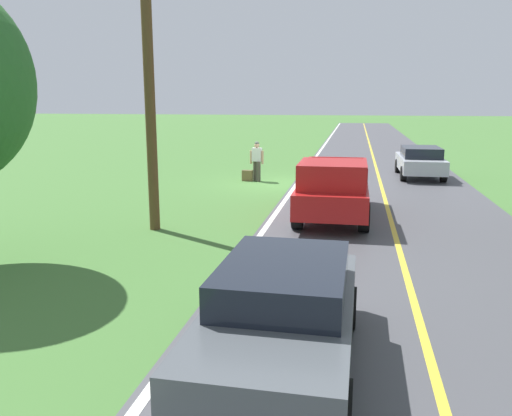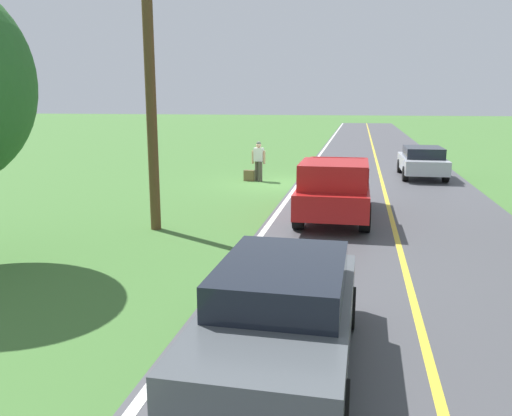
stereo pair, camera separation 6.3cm
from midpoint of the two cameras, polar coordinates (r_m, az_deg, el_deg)
The scene contains 10 objects.
ground_plane at distance 22.13m, azimuth 2.45°, elevation 2.67°, with size 200.00×200.00×0.00m, color #427033.
road_surface at distance 21.91m, azimuth 13.91°, elevation 2.24°, with size 7.39×120.00×0.00m, color #47474C.
lane_edge_line at distance 22.02m, azimuth 4.74°, elevation 2.60°, with size 0.16×117.60×0.00m, color silver.
lane_centre_line at distance 21.91m, azimuth 13.91°, elevation 2.25°, with size 0.14×117.60×0.00m, color gold.
hitchhiker_walking at distance 22.76m, azimuth 0.39°, elevation 5.43°, with size 0.62×0.53×1.75m.
suitcase_carried at distance 22.89m, azimuth -0.68°, elevation 3.59°, with size 0.20×0.46×0.47m, color brown.
pickup_truck_passing at distance 15.62m, azimuth 8.74°, elevation 2.28°, with size 2.10×5.40×1.82m.
sedan_ahead_same_lane at distance 7.05m, azimuth 2.99°, elevation -11.31°, with size 1.98×4.43×1.41m.
sedan_near_oncoming at distance 25.11m, azimuth 17.88°, elevation 4.94°, with size 1.97×4.42×1.41m.
utility_pole_roadside at distance 14.24m, azimuth -11.38°, elevation 12.14°, with size 0.28×0.28×7.31m, color brown.
Camera 2 is at (-3.33, 21.59, 3.53)m, focal length 36.37 mm.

